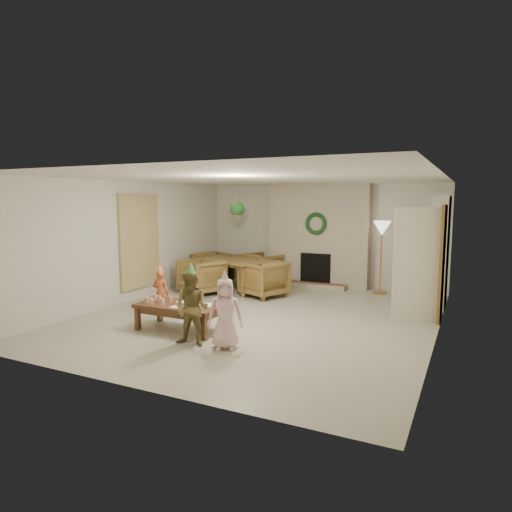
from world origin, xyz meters
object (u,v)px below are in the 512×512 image
Objects in this scene: dining_chair_far at (261,269)px; child_pink at (225,313)px; dining_chair_near at (201,277)px; dining_table at (233,274)px; child_plaid at (192,308)px; child_red at (161,293)px; dining_chair_right at (264,279)px; dining_chair_left at (211,268)px; coffee_table_top at (180,306)px.

dining_chair_far is 0.85× the size of child_pink.
dining_chair_far is at bearing 81.07° from child_pink.
dining_chair_far is (0.72, 1.64, 0.00)m from dining_chair_near.
child_plaid is at bearing -45.50° from dining_table.
dining_chair_right is at bearing -130.69° from child_red.
dining_chair_near is at bearing 99.67° from child_pink.
child_pink is at bearing -38.87° from dining_table.
dining_chair_near reaches higher than dining_table.
child_red is (0.81, -3.09, 0.03)m from dining_chair_left.
coffee_table_top is 1.38× the size of child_pink.
dining_chair_right reaches higher than dining_table.
child_plaid reaches higher than dining_chair_near.
child_pink reaches higher than dining_chair_near.
child_red is 0.83× the size of child_pink.
child_pink is at bearing -122.49° from dining_chair_left.
child_plaid is 1.08× the size of child_pink.
dining_chair_near and dining_chair_right have the same top height.
dining_chair_right is 2.51m from child_red.
dining_chair_near is 2.85m from coffee_table_top.
dining_chair_far is at bearing 90.00° from dining_chair_near.
coffee_table_top is at bearing 129.46° from child_pink.
dining_chair_right is at bearing 38.66° from dining_chair_near.
dining_chair_left is 0.85× the size of child_pink.
dining_chair_near reaches higher than coffee_table_top.
coffee_table_top is at bearing -40.42° from dining_chair_near.
dining_chair_left is at bearing -90.00° from dining_chair_right.
dining_chair_left reaches higher than dining_table.
child_pink is at bearing 4.62° from child_plaid.
dining_table is 2.34× the size of dining_chair_far.
child_pink is (0.49, 0.10, -0.04)m from child_plaid.
coffee_table_top is 0.84m from child_plaid.
child_pink is at bearing -22.35° from coffee_table_top.
dining_chair_near is 1.00× the size of dining_chair_right.
child_pink is (0.97, -3.39, 0.11)m from dining_chair_right.
child_pink is (2.00, -1.10, 0.09)m from child_red.
dining_table is 1.44× the size of coffee_table_top.
child_plaid is at bearing 163.66° from child_pink.
dining_table is at bearing 90.00° from dining_chair_near.
dining_chair_far is 4.90m from child_plaid.
dining_chair_far reaches higher than coffee_table_top.
dining_table is at bearing 90.00° from dining_chair_far.
child_red reaches higher than dining_table.
child_plaid reaches higher than dining_chair_right.
dining_chair_right is (1.02, -0.45, 0.04)m from dining_table.
child_red reaches higher than dining_chair_far.
dining_chair_left is 1.03× the size of child_red.
child_red reaches higher than dining_chair_near.
dining_chair_far is 3.57m from child_red.
dining_chair_far is 0.62× the size of coffee_table_top.
child_plaid reaches higher than child_red.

